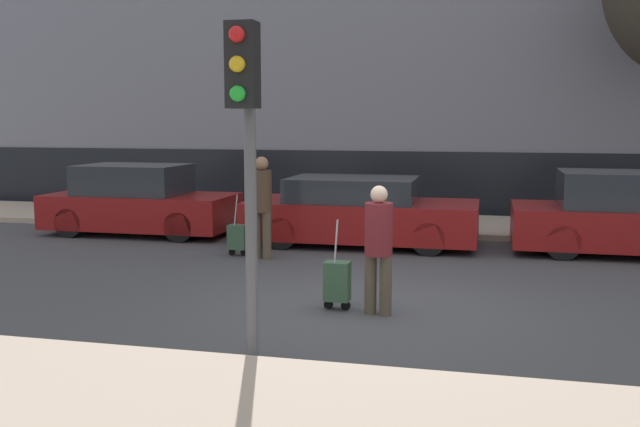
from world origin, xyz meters
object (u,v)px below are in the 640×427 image
pedestrian_left (262,201)px  trolley_right (337,281)px  parked_car_0 (139,202)px  parked_car_2 (637,217)px  pedestrian_right (379,242)px  traffic_light (246,123)px  trolley_left (238,237)px  parked_car_1 (360,213)px

pedestrian_left → trolley_right: 3.59m
parked_car_0 → pedestrian_left: pedestrian_left is taller
parked_car_2 → trolley_right: bearing=-132.2°
pedestrian_right → trolley_right: bearing=-179.9°
pedestrian_right → traffic_light: size_ratio=0.49×
trolley_left → traffic_light: (2.03, -5.28, 2.03)m
parked_car_2 → trolley_left: parked_car_2 is taller
parked_car_1 → trolley_left: size_ratio=4.03×
parked_car_2 → pedestrian_left: 6.66m
trolley_left → traffic_light: 6.01m
pedestrian_right → trolley_right: pedestrian_right is taller
parked_car_0 → parked_car_1: bearing=-2.4°
parked_car_1 → pedestrian_right: size_ratio=2.74×
parked_car_1 → parked_car_0: bearing=177.6°
trolley_left → pedestrian_left: bearing=-19.4°
parked_car_2 → parked_car_1: bearing=-178.7°
parked_car_1 → trolley_left: (-1.90, -1.63, -0.29)m
parked_car_2 → pedestrian_right: size_ratio=2.75×
parked_car_1 → pedestrian_left: 2.31m
pedestrian_left → trolley_right: pedestrian_left is taller
trolley_left → traffic_light: bearing=-68.9°
pedestrian_right → parked_car_2: bearing=63.6°
parked_car_2 → pedestrian_right: pedestrian_right is taller
parked_car_0 → pedestrian_right: pedestrian_right is taller
trolley_left → trolley_right: bearing=-51.7°
trolley_right → traffic_light: bearing=-101.6°
parked_car_0 → trolley_right: bearing=-43.0°
pedestrian_right → pedestrian_left: bearing=140.6°
parked_car_2 → trolley_right: parked_car_2 is taller
parked_car_0 → trolley_right: (5.32, -4.96, -0.31)m
parked_car_0 → trolley_left: size_ratio=3.58×
trolley_right → traffic_light: (-0.44, -2.14, 2.00)m
parked_car_2 → trolley_left: 7.11m
parked_car_0 → parked_car_2: (9.74, -0.08, 0.01)m
parked_car_2 → pedestrian_right: bearing=-127.9°
parked_car_0 → traffic_light: 8.78m
pedestrian_left → traffic_light: 5.48m
trolley_left → parked_car_0: bearing=147.4°
parked_car_1 → traffic_light: 7.12m
pedestrian_right → trolley_right: size_ratio=1.39×
pedestrian_left → trolley_right: size_ratio=1.53×
parked_car_0 → pedestrian_right: 7.75m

